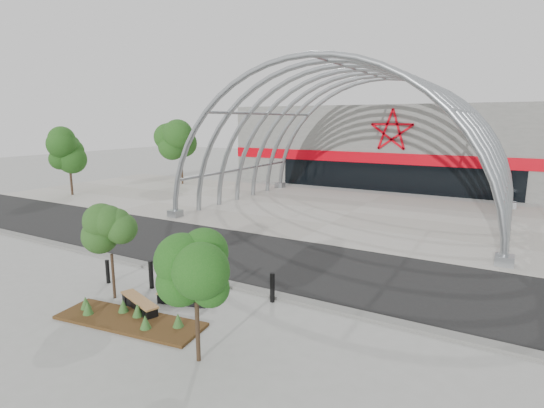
# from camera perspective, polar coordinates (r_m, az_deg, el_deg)

# --- Properties ---
(ground) EXTENTS (140.00, 140.00, 0.00)m
(ground) POSITION_cam_1_polar(r_m,az_deg,el_deg) (17.96, -6.48, -10.34)
(ground) COLOR #989893
(ground) RESTS_ON ground
(road) EXTENTS (140.00, 7.00, 0.02)m
(road) POSITION_cam_1_polar(r_m,az_deg,el_deg) (20.70, -0.70, -7.28)
(road) COLOR black
(road) RESTS_ON ground
(forecourt) EXTENTS (60.00, 17.00, 0.04)m
(forecourt) POSITION_cam_1_polar(r_m,az_deg,el_deg) (31.27, 10.56, -1.09)
(forecourt) COLOR #A6A095
(forecourt) RESTS_ON ground
(kerb) EXTENTS (60.00, 0.50, 0.12)m
(kerb) POSITION_cam_1_polar(r_m,az_deg,el_deg) (17.75, -6.97, -10.41)
(kerb) COLOR slate
(kerb) RESTS_ON ground
(arena_building) EXTENTS (34.00, 15.24, 8.00)m
(arena_building) POSITION_cam_1_polar(r_m,az_deg,el_deg) (47.97, 17.98, 7.58)
(arena_building) COLOR slate
(arena_building) RESTS_ON ground
(vault_canopy) EXTENTS (20.80, 15.80, 20.36)m
(vault_canopy) POSITION_cam_1_polar(r_m,az_deg,el_deg) (31.27, 10.56, -1.09)
(vault_canopy) COLOR #8F9498
(vault_canopy) RESTS_ON ground
(planting_bed) EXTENTS (5.31, 2.27, 0.54)m
(planting_bed) POSITION_cam_1_polar(r_m,az_deg,el_deg) (15.33, -18.76, -14.29)
(planting_bed) COLOR #3B2A0F
(planting_bed) RESTS_ON ground
(street_tree_0) EXTENTS (1.47, 1.47, 3.36)m
(street_tree_0) POSITION_cam_1_polar(r_m,az_deg,el_deg) (16.64, -20.93, -4.02)
(street_tree_0) COLOR black
(street_tree_0) RESTS_ON ground
(street_tree_1) EXTENTS (1.53, 1.53, 3.63)m
(street_tree_1) POSITION_cam_1_polar(r_m,az_deg,el_deg) (11.63, -10.25, -8.95)
(street_tree_1) COLOR black
(street_tree_1) RESTS_ON ground
(bench_0) EXTENTS (2.16, 1.12, 0.45)m
(bench_0) POSITION_cam_1_polar(r_m,az_deg,el_deg) (15.95, -17.39, -12.82)
(bench_0) COLOR black
(bench_0) RESTS_ON ground
(bench_1) EXTENTS (1.96, 0.94, 0.40)m
(bench_1) POSITION_cam_1_polar(r_m,az_deg,el_deg) (16.11, -11.91, -12.38)
(bench_1) COLOR black
(bench_1) RESTS_ON ground
(bollard_0) EXTENTS (0.16, 0.16, 0.98)m
(bollard_0) POSITION_cam_1_polar(r_m,az_deg,el_deg) (18.80, -21.22, -8.47)
(bollard_0) COLOR black
(bollard_0) RESTS_ON ground
(bollard_1) EXTENTS (0.18, 0.18, 1.12)m
(bollard_1) POSITION_cam_1_polar(r_m,az_deg,el_deg) (17.69, -15.95, -9.12)
(bollard_1) COLOR black
(bollard_1) RESTS_ON ground
(bollard_2) EXTENTS (0.17, 0.17, 1.06)m
(bollard_2) POSITION_cam_1_polar(r_m,az_deg,el_deg) (15.97, -9.96, -11.21)
(bollard_2) COLOR black
(bollard_2) RESTS_ON ground
(bollard_3) EXTENTS (0.17, 0.17, 1.04)m
(bollard_3) POSITION_cam_1_polar(r_m,az_deg,el_deg) (16.23, -7.39, -10.79)
(bollard_3) COLOR black
(bollard_3) RESTS_ON ground
(bollard_4) EXTENTS (0.18, 0.18, 1.10)m
(bollard_4) POSITION_cam_1_polar(r_m,az_deg,el_deg) (15.82, 0.04, -11.18)
(bollard_4) COLOR black
(bollard_4) RESTS_ON ground
(bg_tree_0) EXTENTS (3.00, 3.00, 6.45)m
(bg_tree_0) POSITION_cam_1_polar(r_m,az_deg,el_deg) (44.93, -12.17, 8.49)
(bg_tree_0) COLOR black
(bg_tree_0) RESTS_ON ground
(bg_tree_2) EXTENTS (2.55, 2.55, 5.38)m
(bg_tree_2) POSITION_cam_1_polar(r_m,az_deg,el_deg) (41.36, -25.69, 6.35)
(bg_tree_2) COLOR black
(bg_tree_2) RESTS_ON ground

